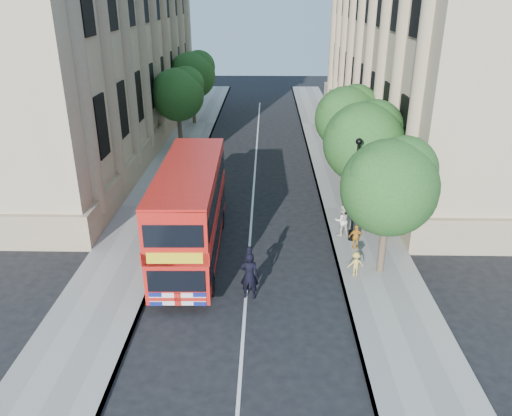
# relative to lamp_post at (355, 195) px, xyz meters

# --- Properties ---
(ground) EXTENTS (120.00, 120.00, 0.00)m
(ground) POSITION_rel_lamp_post_xyz_m (-5.00, -6.00, -2.51)
(ground) COLOR black
(ground) RESTS_ON ground
(pavement_right) EXTENTS (3.50, 80.00, 0.12)m
(pavement_right) POSITION_rel_lamp_post_xyz_m (0.75, 4.00, -2.45)
(pavement_right) COLOR gray
(pavement_right) RESTS_ON ground
(pavement_left) EXTENTS (3.50, 80.00, 0.12)m
(pavement_left) POSITION_rel_lamp_post_xyz_m (-10.75, 4.00, -2.45)
(pavement_left) COLOR gray
(pavement_left) RESTS_ON ground
(building_right) EXTENTS (12.00, 38.00, 18.00)m
(building_right) POSITION_rel_lamp_post_xyz_m (8.80, 18.00, 6.49)
(building_right) COLOR tan
(building_right) RESTS_ON ground
(building_left) EXTENTS (12.00, 38.00, 18.00)m
(building_left) POSITION_rel_lamp_post_xyz_m (-18.80, 18.00, 6.49)
(building_left) COLOR tan
(building_left) RESTS_ON ground
(tree_right_near) EXTENTS (4.00, 4.00, 6.08)m
(tree_right_near) POSITION_rel_lamp_post_xyz_m (0.84, -2.97, 1.74)
(tree_right_near) COLOR #473828
(tree_right_near) RESTS_ON ground
(tree_right_mid) EXTENTS (4.20, 4.20, 6.37)m
(tree_right_mid) POSITION_rel_lamp_post_xyz_m (0.84, 3.03, 1.93)
(tree_right_mid) COLOR #473828
(tree_right_mid) RESTS_ON ground
(tree_right_far) EXTENTS (4.00, 4.00, 6.15)m
(tree_right_far) POSITION_rel_lamp_post_xyz_m (0.84, 9.03, 1.80)
(tree_right_far) COLOR #473828
(tree_right_far) RESTS_ON ground
(tree_left_far) EXTENTS (4.00, 4.00, 6.30)m
(tree_left_far) POSITION_rel_lamp_post_xyz_m (-10.96, 16.03, 1.93)
(tree_left_far) COLOR #473828
(tree_left_far) RESTS_ON ground
(tree_left_back) EXTENTS (4.20, 4.20, 6.65)m
(tree_left_back) POSITION_rel_lamp_post_xyz_m (-10.96, 24.03, 2.20)
(tree_left_back) COLOR #473828
(tree_left_back) RESTS_ON ground
(lamp_post) EXTENTS (0.32, 0.32, 5.16)m
(lamp_post) POSITION_rel_lamp_post_xyz_m (0.00, 0.00, 0.00)
(lamp_post) COLOR black
(lamp_post) RESTS_ON pavement_right
(double_decker_bus) EXTENTS (2.67, 9.38, 4.31)m
(double_decker_bus) POSITION_rel_lamp_post_xyz_m (-7.60, -1.64, -0.13)
(double_decker_bus) COLOR #B8130C
(double_decker_bus) RESTS_ON ground
(box_van) EXTENTS (2.16, 4.88, 2.74)m
(box_van) POSITION_rel_lamp_post_xyz_m (-7.90, 4.48, -1.17)
(box_van) COLOR black
(box_van) RESTS_ON ground
(police_constable) EXTENTS (0.78, 0.55, 2.05)m
(police_constable) POSITION_rel_lamp_post_xyz_m (-4.85, -5.00, -1.49)
(police_constable) COLOR black
(police_constable) RESTS_ON ground
(woman_pedestrian) EXTENTS (0.91, 0.79, 1.61)m
(woman_pedestrian) POSITION_rel_lamp_post_xyz_m (-0.42, 0.55, -1.59)
(woman_pedestrian) COLOR silver
(woman_pedestrian) RESTS_ON pavement_right
(child_a) EXTENTS (0.72, 0.33, 1.21)m
(child_a) POSITION_rel_lamp_post_xyz_m (0.06, -0.90, -1.79)
(child_a) COLOR orange
(child_a) RESTS_ON pavement_right
(child_b) EXTENTS (0.78, 0.54, 1.10)m
(child_b) POSITION_rel_lamp_post_xyz_m (-0.35, -3.34, -1.84)
(child_b) COLOR gold
(child_b) RESTS_ON pavement_right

